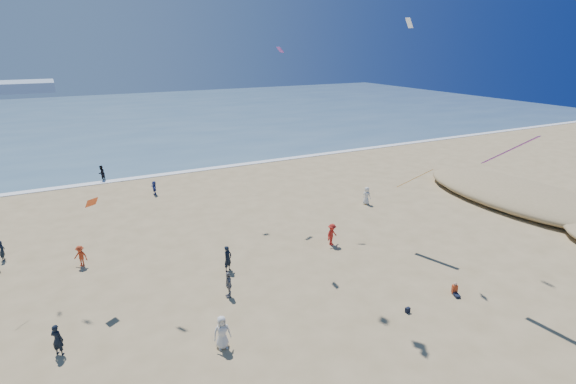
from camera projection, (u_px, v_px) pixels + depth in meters
ocean at (91, 119)px, 95.76m from camera, size 220.00×100.00×0.06m
surf_line at (130, 179)px, 53.73m from camera, size 220.00×1.20×0.08m
standing_flyers at (231, 268)px, 30.69m from camera, size 36.08×48.44×1.91m
seated_group at (298, 367)px, 21.94m from camera, size 27.84×29.70×0.84m
navy_bag at (408, 310)px, 27.05m from camera, size 0.28×0.18×0.34m
kites_aloft at (345, 57)px, 26.23m from camera, size 43.43×40.65×30.57m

